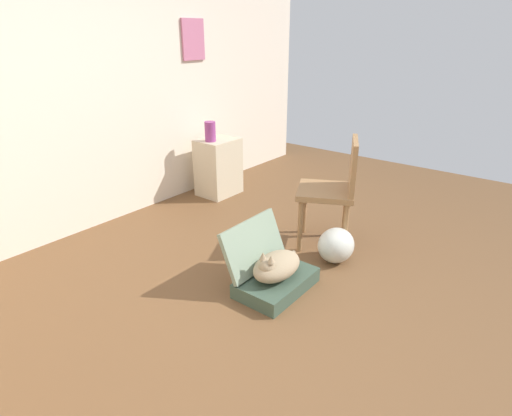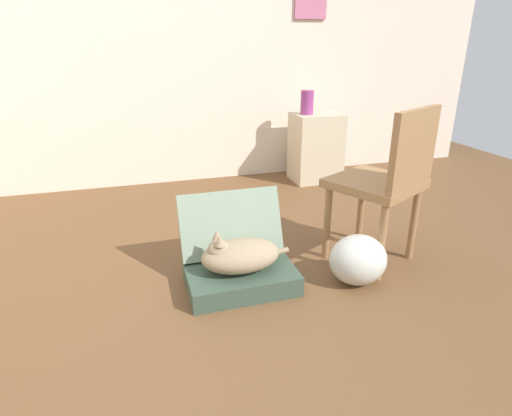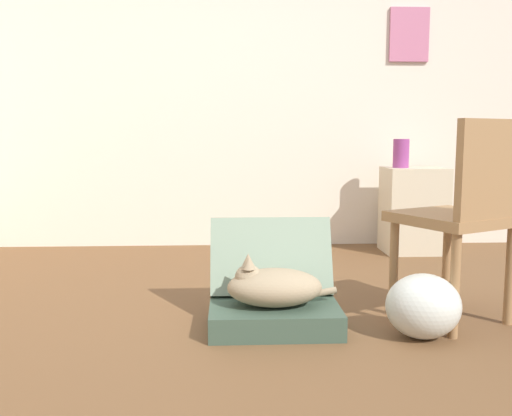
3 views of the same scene
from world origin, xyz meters
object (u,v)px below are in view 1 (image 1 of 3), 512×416
at_px(plastic_bag_white, 336,245).
at_px(chair, 335,187).
at_px(vase_tall, 210,132).
at_px(cat, 276,266).
at_px(side_table, 218,167).
at_px(suitcase_base, 276,283).

bearing_deg(plastic_bag_white, chair, 35.92).
relative_size(plastic_bag_white, vase_tall, 1.53).
height_order(cat, side_table, side_table).
bearing_deg(vase_tall, chair, -96.86).
relative_size(suitcase_base, side_table, 0.92).
distance_m(side_table, chair, 1.72).
xyz_separation_m(cat, side_table, (1.23, 1.72, 0.12)).
relative_size(plastic_bag_white, side_table, 0.51).
xyz_separation_m(suitcase_base, cat, (-0.01, 0.00, 0.15)).
distance_m(cat, vase_tall, 2.12).
xyz_separation_m(cat, vase_tall, (1.12, 1.71, 0.56)).
xyz_separation_m(cat, plastic_bag_white, (0.66, -0.14, -0.06)).
height_order(cat, vase_tall, vase_tall).
bearing_deg(suitcase_base, vase_tall, 57.17).
bearing_deg(cat, vase_tall, 56.91).
distance_m(suitcase_base, cat, 0.15).
distance_m(suitcase_base, chair, 1.03).
bearing_deg(cat, suitcase_base, -1.87).
relative_size(side_table, chair, 0.68).
relative_size(cat, side_table, 0.79).
bearing_deg(cat, plastic_bag_white, -12.04).
distance_m(cat, chair, 0.98).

